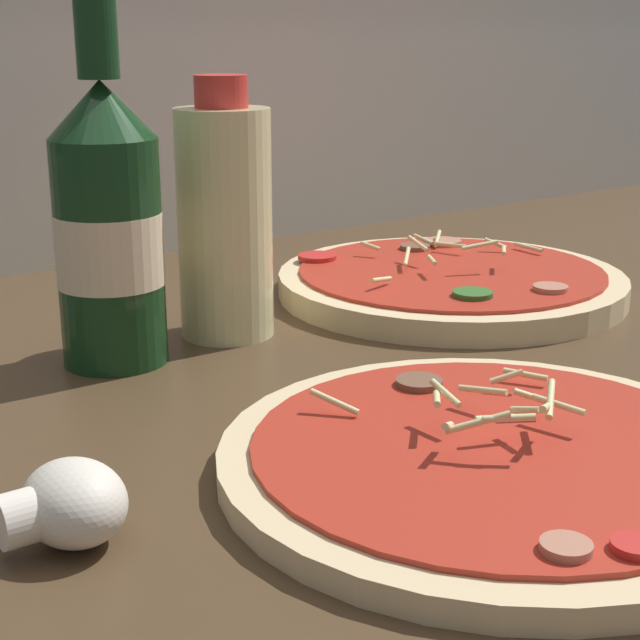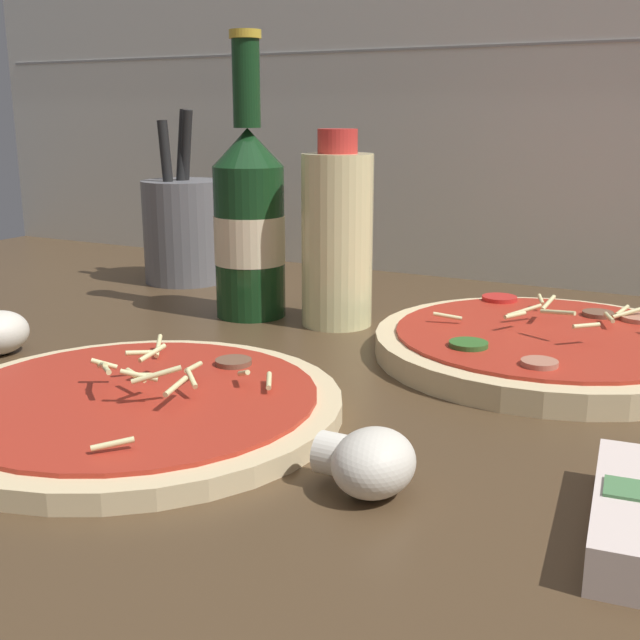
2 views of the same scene
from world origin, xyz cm
name	(u,v)px [view 2 (image 2 of 2)]	position (x,y,z in cm)	size (l,w,h in cm)	color
counter_slab	(322,408)	(0.00, 0.00, 1.25)	(160.00, 90.00, 2.50)	#4C3823
tile_backsplash	(507,45)	(0.00, 45.50, 30.00)	(160.00, 1.13, 60.00)	silver
pizza_near	(135,405)	(-9.01, -10.27, 3.30)	(28.37, 28.37, 4.24)	beige
pizza_far	(548,345)	(12.91, 16.50, 3.62)	(29.09, 29.09, 4.97)	beige
beer_bottle	(249,220)	(-17.23, 17.23, 12.27)	(7.09, 7.09, 27.62)	#143819
oil_bottle	(337,237)	(-7.92, 18.16, 11.07)	(6.82, 6.82, 18.65)	beige
mushroom_right	(369,462)	(9.84, -13.16, 4.34)	(5.52, 5.26, 3.68)	white
utensil_crock	(184,229)	(-33.55, 27.83, 8.96)	(9.78, 9.78, 20.49)	slate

